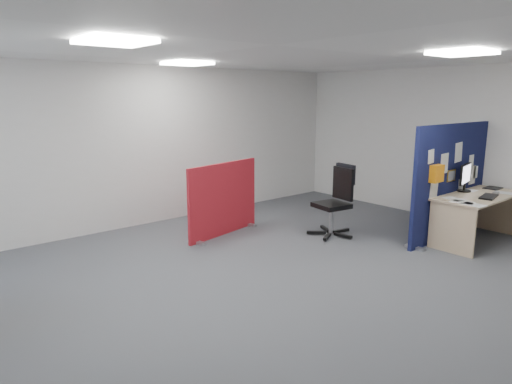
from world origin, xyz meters
TOP-DOWN VIEW (x-y plane):
  - floor at (0.00, 0.00)m, footprint 9.00×9.00m
  - ceiling at (0.00, 0.00)m, footprint 9.00×7.00m
  - wall_back at (0.00, 3.50)m, footprint 9.00×0.02m
  - wall_right at (4.50, 0.00)m, footprint 0.02×7.00m
  - ceiling_lights at (0.33, 0.67)m, footprint 4.10×4.10m
  - navy_divider at (3.46, -0.29)m, footprint 2.16×0.30m
  - main_desk at (3.58, -0.64)m, footprint 1.64×0.73m
  - monitor_main at (3.66, -0.41)m, footprint 0.49×0.21m
  - keyboard at (3.51, -0.85)m, footprint 0.48×0.27m
  - mouse at (3.87, -0.80)m, footprint 0.10×0.06m
  - paper_tray at (4.24, -0.60)m, footprint 0.29×0.23m
  - red_divider at (0.87, 2.12)m, footprint 1.52×0.37m
  - office_chair at (2.24, 0.94)m, footprint 0.73×0.73m
  - desk_papers at (3.32, -0.70)m, footprint 1.41×0.85m

SIDE VIEW (x-z plane):
  - floor at x=0.00m, z-range 0.00..0.00m
  - main_desk at x=3.58m, z-range 0.19..0.92m
  - red_divider at x=0.87m, z-range -0.01..1.15m
  - office_chair at x=2.24m, z-range 0.08..1.19m
  - desk_papers at x=3.32m, z-range 0.73..0.73m
  - paper_tray at x=4.24m, z-range 0.73..0.74m
  - keyboard at x=3.51m, z-range 0.73..0.75m
  - mouse at x=3.87m, z-range 0.73..0.76m
  - navy_divider at x=3.46m, z-range 0.00..1.78m
  - monitor_main at x=3.66m, z-range 0.75..1.19m
  - wall_back at x=0.00m, z-range 0.00..2.70m
  - wall_right at x=4.50m, z-range 0.00..2.70m
  - ceiling_lights at x=0.33m, z-range 2.65..2.69m
  - ceiling at x=0.00m, z-range 2.69..2.71m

